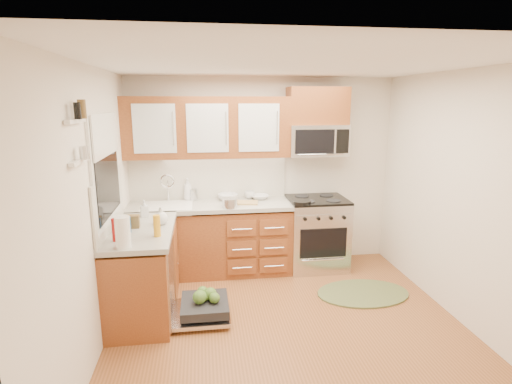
{
  "coord_description": "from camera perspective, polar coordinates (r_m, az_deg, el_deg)",
  "views": [
    {
      "loc": [
        -0.8,
        -3.48,
        2.19
      ],
      "look_at": [
        -0.21,
        0.85,
        1.2
      ],
      "focal_mm": 28.0,
      "sensor_mm": 36.0,
      "label": 1
    }
  ],
  "objects": [
    {
      "name": "mustard_bottle",
      "position": [
        3.94,
        -13.97,
        -4.71
      ],
      "size": [
        0.07,
        0.07,
        0.21
      ],
      "primitive_type": "cylinder",
      "rotation": [
        0.0,
        0.0,
        0.05
      ],
      "color": "gold",
      "rests_on": "countertop_left"
    },
    {
      "name": "bowl_b",
      "position": [
        5.24,
        -4.01,
        -0.73
      ],
      "size": [
        0.33,
        0.33,
        0.08
      ],
      "primitive_type": "imported",
      "rotation": [
        0.0,
        0.0,
        -0.31
      ],
      "color": "#999999",
      "rests_on": "countertop_back"
    },
    {
      "name": "canister",
      "position": [
        5.27,
        -8.88,
        -0.39
      ],
      "size": [
        0.1,
        0.1,
        0.15
      ],
      "primitive_type": "cylinder",
      "rotation": [
        0.0,
        0.0,
        0.06
      ],
      "color": "silver",
      "rests_on": "countertop_back"
    },
    {
      "name": "cup",
      "position": [
        5.31,
        -0.91,
        -0.4
      ],
      "size": [
        0.14,
        0.14,
        0.1
      ],
      "primitive_type": "imported",
      "rotation": [
        0.0,
        0.0,
        -0.05
      ],
      "color": "#999999",
      "rests_on": "countertop_back"
    },
    {
      "name": "paper_towel_roll",
      "position": [
        3.71,
        -18.49,
        -5.49
      ],
      "size": [
        0.17,
        0.17,
        0.29
      ],
      "primitive_type": "cylinder",
      "rotation": [
        0.0,
        0.0,
        0.37
      ],
      "color": "white",
      "rests_on": "countertop_left"
    },
    {
      "name": "soap_bottle_a",
      "position": [
        5.29,
        -9.73,
        0.4
      ],
      "size": [
        0.13,
        0.13,
        0.29
      ],
      "primitive_type": "imported",
      "rotation": [
        0.0,
        0.0,
        0.17
      ],
      "color": "#999999",
      "rests_on": "countertop_back"
    },
    {
      "name": "ceiling",
      "position": [
        3.59,
        5.45,
        17.71
      ],
      "size": [
        3.5,
        3.5,
        0.0
      ],
      "primitive_type": "plane",
      "rotation": [
        3.14,
        0.0,
        0.0
      ],
      "color": "white",
      "rests_on": "ground"
    },
    {
      "name": "soap_bottle_b",
      "position": [
        4.64,
        -15.66,
        -2.28
      ],
      "size": [
        0.1,
        0.11,
        0.19
      ],
      "primitive_type": "imported",
      "rotation": [
        0.0,
        0.0,
        0.26
      ],
      "color": "#999999",
      "rests_on": "countertop_left"
    },
    {
      "name": "wall_left",
      "position": [
        3.73,
        -22.22,
        -2.76
      ],
      "size": [
        0.04,
        3.5,
        2.5
      ],
      "primitive_type": "cube",
      "color": "silver",
      "rests_on": "ground"
    },
    {
      "name": "wall_front",
      "position": [
        2.13,
        15.77,
        -13.9
      ],
      "size": [
        3.5,
        0.04,
        2.5
      ],
      "primitive_type": "cube",
      "color": "silver",
      "rests_on": "ground"
    },
    {
      "name": "wall_back",
      "position": [
        5.38,
        0.93,
        2.74
      ],
      "size": [
        3.5,
        0.04,
        2.5
      ],
      "primitive_type": "cube",
      "color": "silver",
      "rests_on": "ground"
    },
    {
      "name": "stock_pot",
      "position": [
        4.87,
        -3.76,
        -1.57
      ],
      "size": [
        0.24,
        0.24,
        0.12
      ],
      "primitive_type": "cylinder",
      "rotation": [
        0.0,
        0.0,
        0.25
      ],
      "color": "silver",
      "rests_on": "countertop_back"
    },
    {
      "name": "backsplash_back",
      "position": [
        5.31,
        -6.8,
        2.09
      ],
      "size": [
        2.05,
        0.02,
        0.57
      ],
      "primitive_type": "cube",
      "color": "beige",
      "rests_on": "ground"
    },
    {
      "name": "base_cabinet_back",
      "position": [
        5.24,
        -6.51,
        -6.96
      ],
      "size": [
        2.05,
        0.6,
        0.85
      ],
      "primitive_type": "cube",
      "color": "maroon",
      "rests_on": "ground"
    },
    {
      "name": "shelf_lower",
      "position": [
        3.29,
        -23.91,
        4.03
      ],
      "size": [
        0.04,
        0.4,
        0.03
      ],
      "primitive_type": "cube",
      "color": "white",
      "rests_on": "ground"
    },
    {
      "name": "dishwasher",
      "position": [
        4.32,
        -7.86,
        -16.23
      ],
      "size": [
        0.7,
        0.6,
        0.2
      ],
      "primitive_type": null,
      "color": "silver",
      "rests_on": "ground"
    },
    {
      "name": "wall_right",
      "position": [
        4.42,
        27.75,
        -0.97
      ],
      "size": [
        0.04,
        3.5,
        2.5
      ],
      "primitive_type": "cube",
      "color": "silver",
      "rests_on": "ground"
    },
    {
      "name": "range",
      "position": [
        5.41,
        8.59,
        -5.81
      ],
      "size": [
        0.76,
        0.64,
        0.95
      ],
      "primitive_type": null,
      "color": "silver",
      "rests_on": "ground"
    },
    {
      "name": "window",
      "position": [
        4.14,
        -20.7,
        3.09
      ],
      "size": [
        0.03,
        1.05,
        1.05
      ],
      "primitive_type": null,
      "color": "white",
      "rests_on": "ground"
    },
    {
      "name": "floor",
      "position": [
        4.19,
        4.69,
        -18.72
      ],
      "size": [
        3.5,
        3.5,
        0.0
      ],
      "primitive_type": "plane",
      "color": "brown",
      "rests_on": "ground"
    },
    {
      "name": "rug",
      "position": [
        4.95,
        15.03,
        -13.79
      ],
      "size": [
        1.13,
        0.78,
        0.02
      ],
      "primitive_type": null,
      "rotation": [
        0.0,
        0.0,
        0.08
      ],
      "color": "#5E6439",
      "rests_on": "ground"
    },
    {
      "name": "microwave",
      "position": [
        5.27,
        8.67,
        7.33
      ],
      "size": [
        0.76,
        0.38,
        0.4
      ],
      "primitive_type": null,
      "color": "silver",
      "rests_on": "ground"
    },
    {
      "name": "countertop_left",
      "position": [
        4.26,
        -16.06,
        -5.34
      ],
      "size": [
        0.64,
        1.27,
        0.05
      ],
      "primitive_type": "cube",
      "color": "#A29E94",
      "rests_on": "base_cabinet_left"
    },
    {
      "name": "window_blind",
      "position": [
        4.1,
        -20.73,
        7.65
      ],
      "size": [
        0.02,
        0.96,
        0.4
      ],
      "primitive_type": "cube",
      "color": "white",
      "rests_on": "ground"
    },
    {
      "name": "base_cabinet_left",
      "position": [
        4.43,
        -15.8,
        -11.2
      ],
      "size": [
        0.6,
        1.25,
        0.85
      ],
      "primitive_type": "cube",
      "color": "maroon",
      "rests_on": "ground"
    },
    {
      "name": "sink",
      "position": [
        5.12,
        -12.51,
        -3.26
      ],
      "size": [
        0.62,
        0.5,
        0.26
      ],
      "primitive_type": null,
      "color": "white",
      "rests_on": "ground"
    },
    {
      "name": "cutting_board",
      "position": [
        5.07,
        -1.46,
        -1.52
      ],
      "size": [
        0.33,
        0.24,
        0.02
      ],
      "primitive_type": "cube",
      "rotation": [
        0.0,
        0.0,
        -0.16
      ],
      "color": "#A9864D",
      "rests_on": "countertop_back"
    },
    {
      "name": "soap_bottle_c",
      "position": [
        4.31,
        -13.44,
        -3.31
      ],
      "size": [
        0.19,
        0.19,
        0.19
      ],
      "primitive_type": "imported",
      "rotation": [
        0.0,
        0.0,
        0.32
      ],
      "color": "#999999",
      "rests_on": "countertop_left"
    },
    {
      "name": "shelf_upper",
      "position": [
        3.27,
        -24.39,
        9.23
      ],
      "size": [
        0.04,
        0.4,
        0.03
      ],
      "primitive_type": "cube",
      "color": "white",
      "rests_on": "ground"
    },
    {
      "name": "red_bottle",
      "position": [
        3.92,
        -19.5,
        -5.12
      ],
      "size": [
        0.07,
        0.07,
        0.22
      ],
      "primitive_type": "cylinder",
      "rotation": [
        0.0,
        0.0,
        0.38
      ],
      "color": "#A30E0D",
      "rests_on": "countertop_left"
    },
    {
      "name": "countertop_back",
      "position": [
        5.09,
        -6.64,
        -1.96
      ],
      "size": [
        2.07,
        0.64,
        0.05
      ],
      "primitive_type": "cube",
      "color": "#A29E94",
      "rests_on": "base_cabinet_back"
    },
    {
      "name": "wooden_box",
      "position": [
        4.28,
        -17.19,
        -4.04
      ],
      "size": [
        0.13,
        0.1,
        0.13
      ],
      "primitive_type": "cube",
      "rotation": [
        0.0,
        0.0,
        0.03
      ],
      "color": "brown",
      "rests_on": "countertop_left"
    },
    {
      "name": "bowl_a",
      "position": [
        5.28,
        0.5,
        -0.71
      ],
      "size": [
        0.26,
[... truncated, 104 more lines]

